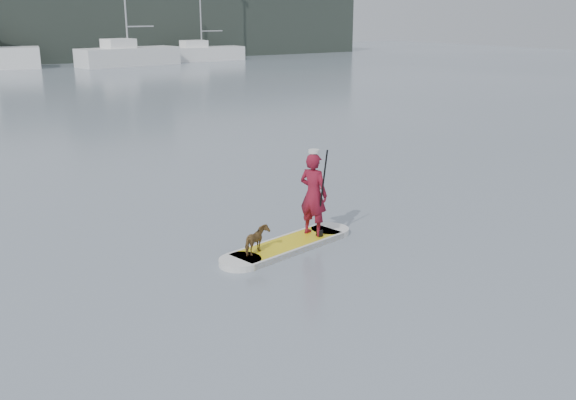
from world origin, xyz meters
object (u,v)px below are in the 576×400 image
dog (257,240)px  sailboat_f (201,52)px  sailboat_e (128,55)px  paddler (313,194)px  paddleboard (288,245)px

dog → sailboat_f: 51.80m
dog → sailboat_e: (13.86, 45.27, 0.53)m
sailboat_f → dog: bearing=-113.1°
paddler → sailboat_f: 50.90m
dog → sailboat_e: 47.35m
paddler → sailboat_f: (20.22, 46.71, -0.16)m
dog → sailboat_f: bearing=-54.8°
paddler → sailboat_e: 46.63m
paddleboard → sailboat_e: size_ratio=0.26×
paddleboard → paddler: (0.71, 0.14, 0.91)m
paddleboard → paddler: 1.16m
paddleboard → dog: size_ratio=5.30×
dog → sailboat_e: size_ratio=0.05×
paddleboard → sailboat_f: 51.32m
paddler → sailboat_e: bearing=-37.0°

